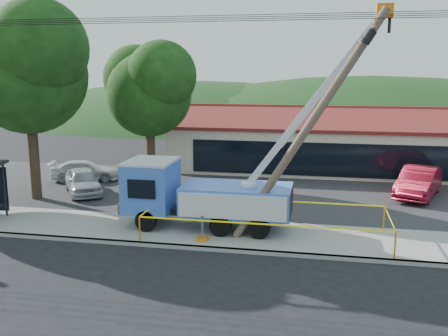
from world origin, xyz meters
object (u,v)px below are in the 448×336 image
Objects in this scene: car_white at (86,181)px; leaning_pole at (314,119)px; utility_truck at (203,192)px; car_silver at (84,195)px; car_red at (418,198)px.

leaning_pole is at bearing -139.53° from car_white.
car_silver is at bearing 149.66° from utility_truck.
car_silver is (-13.16, 5.92, -5.27)m from leaning_pole.
utility_truck is 2.61× the size of car_silver.
car_red reaches higher than car_white.
leaning_pole is 11.90m from car_red.
car_white is at bearing 80.30° from car_silver.
leaning_pole is 2.16× the size of car_white.
utility_truck is 6.01m from leaning_pole.
car_red is at bearing 36.68° from utility_truck.
utility_truck is at bearing -122.92° from car_red.
car_red is at bearing 56.89° from leaning_pole.
car_white is at bearing -160.52° from car_red.
utility_truck reaches higher than leaning_pole.
leaning_pole is 15.37m from car_silver.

